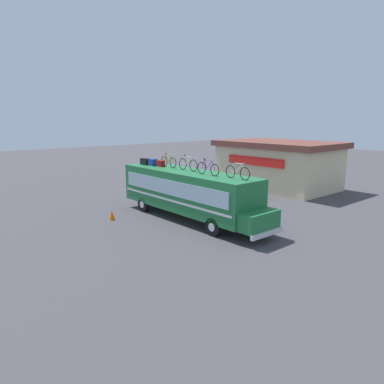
{
  "coord_description": "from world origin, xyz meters",
  "views": [
    {
      "loc": [
        16.77,
        -13.99,
        6.19
      ],
      "look_at": [
        0.48,
        0.0,
        1.79
      ],
      "focal_mm": 33.52,
      "sensor_mm": 36.0,
      "label": 1
    }
  ],
  "objects_px": {
    "rooftop_bicycle_4": "(237,172)",
    "traffic_cone": "(112,215)",
    "bus": "(189,191)",
    "luggage_bag_1": "(145,161)",
    "luggage_bag_2": "(153,162)",
    "luggage_bag_3": "(161,163)",
    "rooftop_bicycle_1": "(168,162)",
    "rooftop_bicycle_3": "(208,168)",
    "rooftop_bicycle_2": "(188,164)"
  },
  "relations": [
    {
      "from": "rooftop_bicycle_4",
      "to": "traffic_cone",
      "type": "relative_size",
      "value": 2.94
    },
    {
      "from": "bus",
      "to": "luggage_bag_1",
      "type": "relative_size",
      "value": 16.24
    },
    {
      "from": "rooftop_bicycle_4",
      "to": "traffic_cone",
      "type": "distance_m",
      "value": 8.51
    },
    {
      "from": "bus",
      "to": "luggage_bag_2",
      "type": "height_order",
      "value": "luggage_bag_2"
    },
    {
      "from": "luggage_bag_3",
      "to": "rooftop_bicycle_1",
      "type": "xyz_separation_m",
      "value": [
        0.69,
        0.15,
        0.17
      ]
    },
    {
      "from": "luggage_bag_2",
      "to": "luggage_bag_3",
      "type": "height_order",
      "value": "luggage_bag_2"
    },
    {
      "from": "bus",
      "to": "rooftop_bicycle_1",
      "type": "distance_m",
      "value": 2.81
    },
    {
      "from": "rooftop_bicycle_3",
      "to": "bus",
      "type": "bearing_deg",
      "value": 175.79
    },
    {
      "from": "luggage_bag_3",
      "to": "rooftop_bicycle_3",
      "type": "xyz_separation_m",
      "value": [
        4.82,
        -0.15,
        0.18
      ]
    },
    {
      "from": "luggage_bag_2",
      "to": "luggage_bag_3",
      "type": "distance_m",
      "value": 0.75
    },
    {
      "from": "luggage_bag_1",
      "to": "rooftop_bicycle_3",
      "type": "height_order",
      "value": "rooftop_bicycle_3"
    },
    {
      "from": "bus",
      "to": "traffic_cone",
      "type": "distance_m",
      "value": 5.04
    },
    {
      "from": "luggage_bag_2",
      "to": "rooftop_bicycle_2",
      "type": "distance_m",
      "value": 3.47
    },
    {
      "from": "rooftop_bicycle_4",
      "to": "traffic_cone",
      "type": "height_order",
      "value": "rooftop_bicycle_4"
    },
    {
      "from": "rooftop_bicycle_2",
      "to": "rooftop_bicycle_4",
      "type": "relative_size",
      "value": 1.02
    },
    {
      "from": "luggage_bag_3",
      "to": "rooftop_bicycle_2",
      "type": "bearing_deg",
      "value": 2.66
    },
    {
      "from": "bus",
      "to": "rooftop_bicycle_1",
      "type": "relative_size",
      "value": 7.04
    },
    {
      "from": "rooftop_bicycle_1",
      "to": "rooftop_bicycle_2",
      "type": "distance_m",
      "value": 2.03
    },
    {
      "from": "rooftop_bicycle_3",
      "to": "luggage_bag_1",
      "type": "bearing_deg",
      "value": -178.9
    },
    {
      "from": "rooftop_bicycle_3",
      "to": "rooftop_bicycle_4",
      "type": "height_order",
      "value": "rooftop_bicycle_3"
    },
    {
      "from": "luggage_bag_2",
      "to": "rooftop_bicycle_2",
      "type": "xyz_separation_m",
      "value": [
        3.46,
        0.25,
        0.17
      ]
    },
    {
      "from": "luggage_bag_2",
      "to": "rooftop_bicycle_4",
      "type": "distance_m",
      "value": 7.6
    },
    {
      "from": "luggage_bag_2",
      "to": "rooftop_bicycle_4",
      "type": "bearing_deg",
      "value": 1.56
    },
    {
      "from": "luggage_bag_3",
      "to": "traffic_cone",
      "type": "bearing_deg",
      "value": -90.87
    },
    {
      "from": "bus",
      "to": "luggage_bag_2",
      "type": "xyz_separation_m",
      "value": [
        -3.71,
        -0.11,
        1.47
      ]
    },
    {
      "from": "traffic_cone",
      "to": "rooftop_bicycle_2",
      "type": "bearing_deg",
      "value": 54.38
    },
    {
      "from": "luggage_bag_1",
      "to": "luggage_bag_3",
      "type": "xyz_separation_m",
      "value": [
        1.49,
        0.27,
        -0.01
      ]
    },
    {
      "from": "traffic_cone",
      "to": "rooftop_bicycle_3",
      "type": "bearing_deg",
      "value": 36.49
    },
    {
      "from": "luggage_bag_1",
      "to": "rooftop_bicycle_2",
      "type": "xyz_separation_m",
      "value": [
        4.21,
        0.39,
        0.18
      ]
    },
    {
      "from": "luggage_bag_2",
      "to": "traffic_cone",
      "type": "distance_m",
      "value": 4.74
    },
    {
      "from": "luggage_bag_1",
      "to": "luggage_bag_2",
      "type": "distance_m",
      "value": 0.76
    },
    {
      "from": "rooftop_bicycle_2",
      "to": "rooftop_bicycle_4",
      "type": "height_order",
      "value": "rooftop_bicycle_2"
    },
    {
      "from": "traffic_cone",
      "to": "bus",
      "type": "bearing_deg",
      "value": 50.97
    },
    {
      "from": "bus",
      "to": "rooftop_bicycle_4",
      "type": "height_order",
      "value": "rooftop_bicycle_4"
    },
    {
      "from": "luggage_bag_1",
      "to": "traffic_cone",
      "type": "xyz_separation_m",
      "value": [
        1.43,
        -3.49,
        -2.97
      ]
    },
    {
      "from": "rooftop_bicycle_3",
      "to": "rooftop_bicycle_4",
      "type": "xyz_separation_m",
      "value": [
        2.04,
        0.23,
        -0.0
      ]
    },
    {
      "from": "luggage_bag_2",
      "to": "traffic_cone",
      "type": "xyz_separation_m",
      "value": [
        0.68,
        -3.63,
        -2.97
      ]
    },
    {
      "from": "rooftop_bicycle_2",
      "to": "luggage_bag_2",
      "type": "bearing_deg",
      "value": -175.92
    },
    {
      "from": "rooftop_bicycle_1",
      "to": "rooftop_bicycle_3",
      "type": "height_order",
      "value": "rooftop_bicycle_3"
    },
    {
      "from": "bus",
      "to": "rooftop_bicycle_2",
      "type": "bearing_deg",
      "value": 151.83
    },
    {
      "from": "bus",
      "to": "rooftop_bicycle_2",
      "type": "relative_size",
      "value": 6.59
    },
    {
      "from": "luggage_bag_3",
      "to": "rooftop_bicycle_1",
      "type": "bearing_deg",
      "value": 11.92
    },
    {
      "from": "rooftop_bicycle_1",
      "to": "rooftop_bicycle_2",
      "type": "height_order",
      "value": "rooftop_bicycle_2"
    },
    {
      "from": "luggage_bag_2",
      "to": "rooftop_bicycle_2",
      "type": "bearing_deg",
      "value": 4.08
    },
    {
      "from": "luggage_bag_1",
      "to": "luggage_bag_2",
      "type": "height_order",
      "value": "luggage_bag_2"
    },
    {
      "from": "luggage_bag_1",
      "to": "rooftop_bicycle_1",
      "type": "distance_m",
      "value": 2.22
    },
    {
      "from": "bus",
      "to": "rooftop_bicycle_3",
      "type": "height_order",
      "value": "rooftop_bicycle_3"
    },
    {
      "from": "rooftop_bicycle_4",
      "to": "traffic_cone",
      "type": "xyz_separation_m",
      "value": [
        -6.92,
        -3.84,
        -3.13
      ]
    },
    {
      "from": "bus",
      "to": "rooftop_bicycle_3",
      "type": "distance_m",
      "value": 2.47
    },
    {
      "from": "luggage_bag_2",
      "to": "rooftop_bicycle_3",
      "type": "distance_m",
      "value": 5.56
    }
  ]
}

